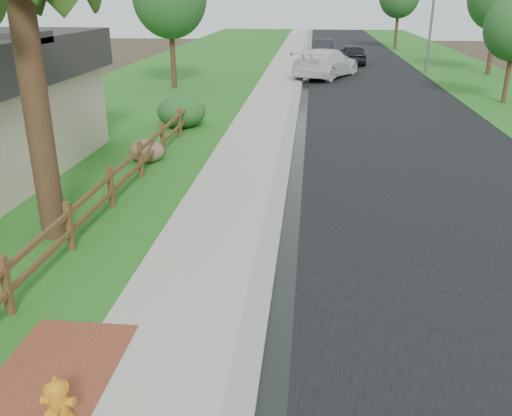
# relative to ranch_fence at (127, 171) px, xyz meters

# --- Properties ---
(ground) EXTENTS (120.00, 120.00, 0.00)m
(ground) POSITION_rel_ranch_fence_xyz_m (3.60, -6.40, -0.62)
(ground) COLOR #39321F
(road) EXTENTS (8.00, 90.00, 0.02)m
(road) POSITION_rel_ranch_fence_xyz_m (8.20, 28.60, -0.61)
(road) COLOR black
(road) RESTS_ON ground
(curb) EXTENTS (0.40, 90.00, 0.12)m
(curb) POSITION_rel_ranch_fence_xyz_m (4.00, 28.60, -0.56)
(curb) COLOR gray
(curb) RESTS_ON ground
(wet_gutter) EXTENTS (0.50, 90.00, 0.00)m
(wet_gutter) POSITION_rel_ranch_fence_xyz_m (4.35, 28.60, -0.60)
(wet_gutter) COLOR black
(wet_gutter) RESTS_ON road
(sidewalk) EXTENTS (2.20, 90.00, 0.10)m
(sidewalk) POSITION_rel_ranch_fence_xyz_m (2.70, 28.60, -0.57)
(sidewalk) COLOR #A9A393
(sidewalk) RESTS_ON ground
(grass_strip) EXTENTS (1.60, 90.00, 0.06)m
(grass_strip) POSITION_rel_ranch_fence_xyz_m (0.80, 28.60, -0.59)
(grass_strip) COLOR #265217
(grass_strip) RESTS_ON ground
(lawn_near) EXTENTS (9.00, 90.00, 0.04)m
(lawn_near) POSITION_rel_ranch_fence_xyz_m (-4.40, 28.60, -0.60)
(lawn_near) COLOR #265217
(lawn_near) RESTS_ON ground
(verge_far) EXTENTS (6.00, 90.00, 0.04)m
(verge_far) POSITION_rel_ranch_fence_xyz_m (15.10, 28.60, -0.60)
(verge_far) COLOR #265217
(verge_far) RESTS_ON ground
(brick_patch) EXTENTS (1.60, 2.40, 0.11)m
(brick_patch) POSITION_rel_ranch_fence_xyz_m (1.40, -7.40, -0.56)
(brick_patch) COLOR brown
(brick_patch) RESTS_ON ground
(ranch_fence) EXTENTS (0.12, 16.92, 1.10)m
(ranch_fence) POSITION_rel_ranch_fence_xyz_m (0.00, 0.00, 0.00)
(ranch_fence) COLOR #432E16
(ranch_fence) RESTS_ON ground
(fire_hydrant) EXTENTS (0.43, 0.35, 0.68)m
(fire_hydrant) POSITION_rel_ranch_fence_xyz_m (1.90, -8.32, -0.21)
(fire_hydrant) COLOR #BF8716
(fire_hydrant) RESTS_ON sidewalk
(white_suv) EXTENTS (4.81, 6.62, 1.78)m
(white_suv) POSITION_rel_ranch_fence_xyz_m (5.60, 22.18, 0.29)
(white_suv) COLOR silver
(white_suv) RESTS_ON road
(dark_car_mid) EXTENTS (1.82, 4.36, 1.47)m
(dark_car_mid) POSITION_rel_ranch_fence_xyz_m (7.79, 29.59, 0.14)
(dark_car_mid) COLOR black
(dark_car_mid) RESTS_ON road
(dark_car_far) EXTENTS (1.87, 4.42, 1.42)m
(dark_car_far) POSITION_rel_ranch_fence_xyz_m (5.60, 34.44, 0.11)
(dark_car_far) COLOR black
(dark_car_far) RESTS_ON road
(boulder) EXTENTS (1.30, 1.11, 0.75)m
(boulder) POSITION_rel_ranch_fence_xyz_m (-0.30, 2.78, -0.24)
(boulder) COLOR brown
(boulder) RESTS_ON ground
(shrub_d) EXTENTS (2.31, 2.31, 1.29)m
(shrub_d) POSITION_rel_ranch_fence_xyz_m (-0.30, 7.60, 0.03)
(shrub_d) COLOR #194721
(shrub_d) RESTS_ON ground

